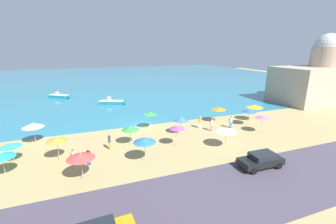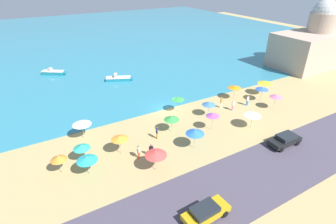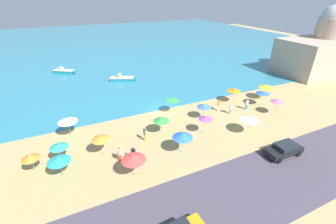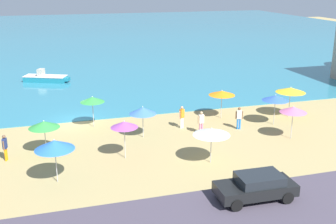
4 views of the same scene
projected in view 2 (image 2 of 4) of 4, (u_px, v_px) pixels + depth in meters
ground_plane at (166, 109)px, 41.11m from camera, size 160.00×160.00×0.00m
sea at (81, 39)px, 83.05m from camera, size 150.00×110.00×0.05m
coastal_road at (250, 178)px, 27.37m from camera, size 80.00×8.00×0.06m
beach_umbrella_0 at (213, 115)px, 34.70m from camera, size 1.77×1.77×2.60m
beach_umbrella_1 at (276, 96)px, 40.16m from camera, size 1.95×1.95×2.51m
beach_umbrella_2 at (156, 153)px, 27.60m from camera, size 2.38×2.38×2.48m
beach_umbrella_3 at (87, 159)px, 27.09m from camera, size 2.19×2.19×2.30m
beach_umbrella_4 at (262, 88)px, 42.76m from camera, size 2.11×2.11×2.49m
beach_umbrella_5 at (253, 114)px, 35.35m from camera, size 2.36×2.36×2.36m
beach_umbrella_6 at (265, 82)px, 44.80m from camera, size 2.46×2.46×2.61m
beach_umbrella_7 at (82, 123)px, 32.98m from camera, size 2.38×2.38×2.61m
beach_umbrella_8 at (209, 103)px, 38.27m from camera, size 1.99×1.99×2.39m
beach_umbrella_9 at (172, 118)px, 34.52m from camera, size 2.05×2.05×2.31m
beach_umbrella_10 at (82, 147)px, 29.12m from camera, size 1.91×1.91×2.18m
beach_umbrella_11 at (235, 87)px, 43.39m from camera, size 2.19×2.19×2.43m
beach_umbrella_12 at (58, 158)px, 27.33m from camera, size 1.73×1.73×2.26m
beach_umbrella_13 at (195, 132)px, 31.08m from camera, size 2.26×2.26×2.65m
beach_umbrella_14 at (120, 138)px, 30.14m from camera, size 2.03×2.03×2.47m
beach_umbrella_15 at (178, 98)px, 39.30m from camera, size 1.89×1.89×2.53m
bather_0 at (157, 132)px, 33.47m from camera, size 0.30×0.56×1.75m
bather_1 at (151, 150)px, 30.21m from camera, size 0.46×0.40×1.69m
bather_2 at (139, 151)px, 29.99m from camera, size 0.46×0.40×1.71m
bather_3 at (233, 105)px, 40.33m from camera, size 0.57×0.24×1.76m
bather_4 at (248, 100)px, 41.79m from camera, size 0.55×0.31×1.77m
bather_5 at (221, 102)px, 41.09m from camera, size 0.51×0.36×1.80m
parked_car_1 at (285, 140)px, 32.27m from camera, size 4.25×2.02×1.40m
parked_car_2 at (206, 212)px, 22.64m from camera, size 4.39×2.07×1.34m
skiff_nearshore at (118, 78)px, 51.53m from camera, size 5.22×3.44×1.44m
skiff_offshore at (53, 72)px, 54.56m from camera, size 4.69×3.75×1.37m
harbor_fortress at (311, 44)px, 57.45m from camera, size 13.44×9.99×13.97m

